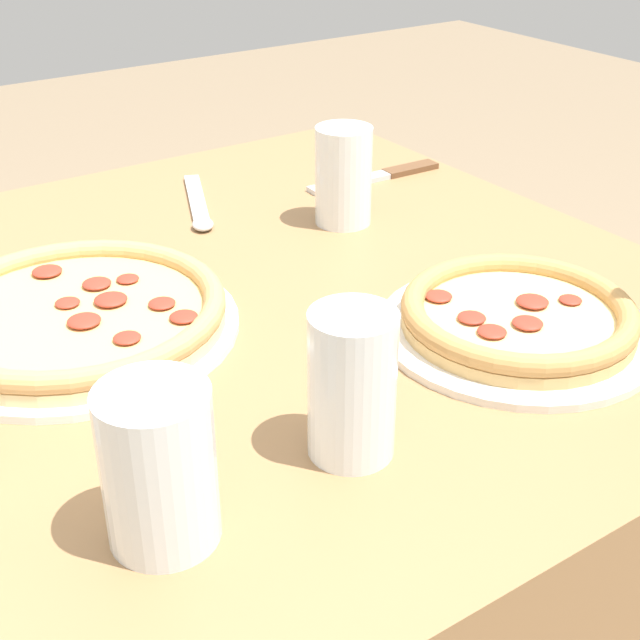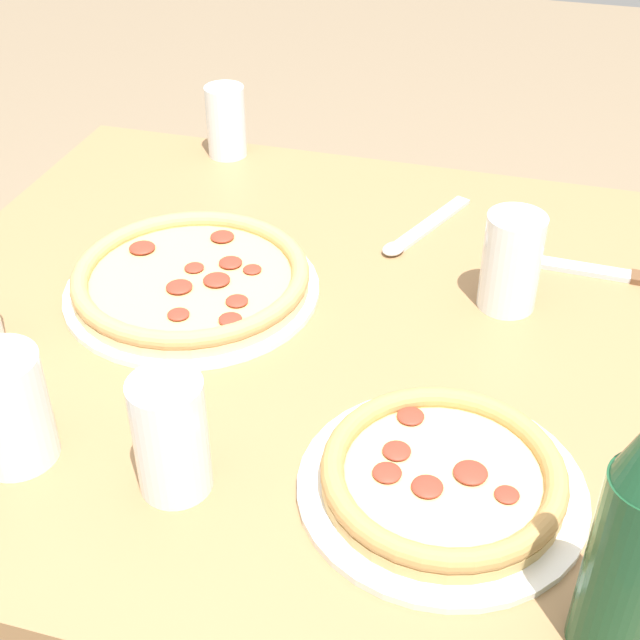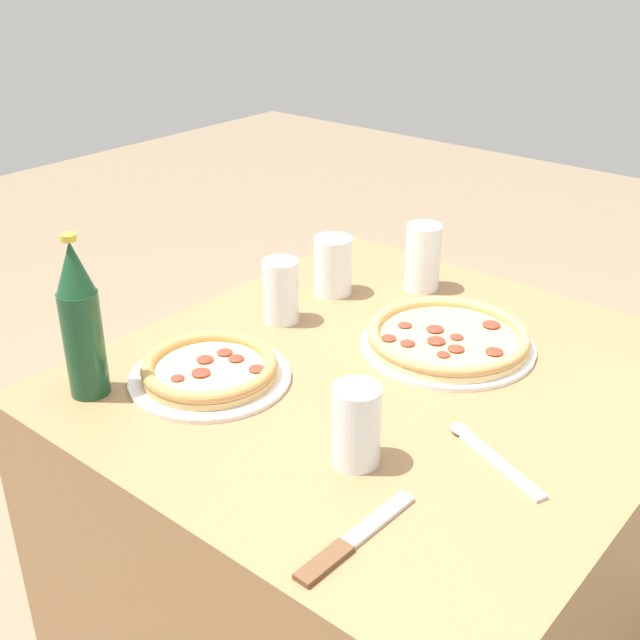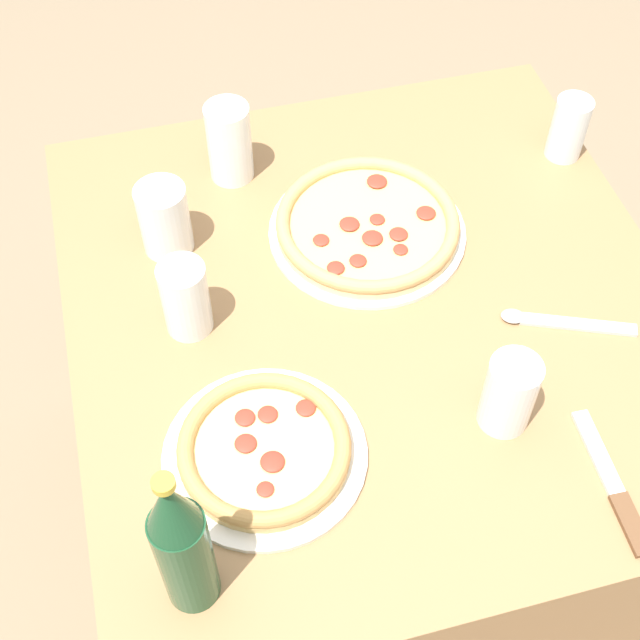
# 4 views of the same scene
# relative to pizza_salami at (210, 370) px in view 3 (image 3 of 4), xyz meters

# --- Properties ---
(table) EXTENTS (0.97, 0.91, 0.74)m
(table) POSITION_rel_pizza_salami_xyz_m (0.21, -0.21, -0.39)
(table) COLOR #997047
(table) RESTS_ON ground_plane
(pizza_salami) EXTENTS (0.27, 0.27, 0.04)m
(pizza_salami) POSITION_rel_pizza_salami_xyz_m (0.00, 0.00, 0.00)
(pizza_salami) COLOR silver
(pizza_salami) RESTS_ON table
(pizza_margherita) EXTENTS (0.31, 0.31, 0.04)m
(pizza_margherita) POSITION_rel_pizza_salami_xyz_m (0.35, -0.24, 0.00)
(pizza_margherita) COLOR white
(pizza_margherita) RESTS_ON table
(glass_red_wine) EXTENTS (0.07, 0.07, 0.12)m
(glass_red_wine) POSITION_rel_pizza_salami_xyz_m (0.24, 0.06, 0.04)
(glass_red_wine) COLOR white
(glass_red_wine) RESTS_ON table
(glass_iced_tea) EXTENTS (0.07, 0.07, 0.14)m
(glass_iced_tea) POSITION_rel_pizza_salami_xyz_m (0.54, -0.06, 0.04)
(glass_iced_tea) COLOR white
(glass_iced_tea) RESTS_ON table
(glass_water) EXTENTS (0.07, 0.07, 0.12)m
(glass_water) POSITION_rel_pizza_salami_xyz_m (-0.02, -0.32, 0.04)
(glass_water) COLOR white
(glass_water) RESTS_ON table
(glass_mango_juice) EXTENTS (0.08, 0.08, 0.12)m
(glass_mango_juice) POSITION_rel_pizza_salami_xyz_m (0.40, 0.06, 0.04)
(glass_mango_juice) COLOR white
(glass_mango_juice) RESTS_ON table
(beer_bottle) EXTENTS (0.06, 0.06, 0.27)m
(beer_bottle) POSITION_rel_pizza_salami_xyz_m (-0.15, 0.12, 0.11)
(beer_bottle) COLOR #194728
(beer_bottle) RESTS_ON table
(knife) EXTENTS (0.21, 0.03, 0.01)m
(knife) POSITION_rel_pizza_salami_xyz_m (-0.16, -0.42, -0.01)
(knife) COLOR brown
(knife) RESTS_ON table
(spoon) EXTENTS (0.10, 0.19, 0.01)m
(spoon) POSITION_rel_pizza_salami_xyz_m (0.11, -0.46, -0.01)
(spoon) COLOR silver
(spoon) RESTS_ON table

